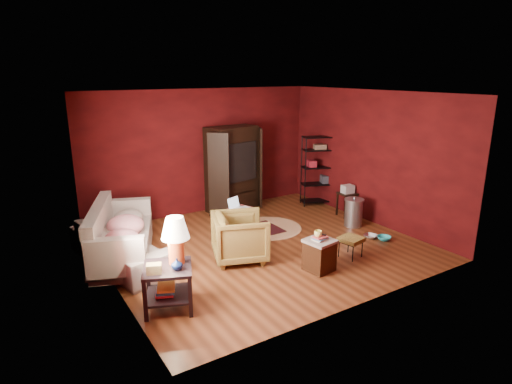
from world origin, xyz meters
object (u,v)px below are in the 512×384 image
hamper (319,254)px  armchair (240,235)px  tv_armoire (233,168)px  wire_shelving (319,167)px  sofa (122,238)px  laptop_desk (238,211)px  side_table (172,254)px

hamper → armchair: bearing=130.0°
hamper → tv_armoire: (0.35, 3.53, 0.75)m
tv_armoire → wire_shelving: tv_armoire is taller
sofa → tv_armoire: size_ratio=1.16×
laptop_desk → armchair: bearing=-138.7°
side_table → hamper: side_table is taller
hamper → tv_armoire: bearing=84.3°
sofa → armchair: 2.00m
side_table → tv_armoire: tv_armoire is taller
sofa → laptop_desk: (2.40, 0.23, -0.01)m
wire_shelving → laptop_desk: bearing=-145.3°
sofa → wire_shelving: bearing=-92.4°
side_table → wire_shelving: (4.79, 2.60, 0.15)m
sofa → hamper: 3.32m
sofa → laptop_desk: size_ratio=3.24×
sofa → wire_shelving: (5.01, 0.85, 0.48)m
armchair → laptop_desk: (0.63, 1.16, -0.02)m
side_table → tv_armoire: size_ratio=0.65×
laptop_desk → tv_armoire: tv_armoire is taller
hamper → wire_shelving: size_ratio=0.36×
armchair → tv_armoire: (1.24, 2.47, 0.57)m
sofa → side_table: side_table is taller
sofa → hamper: size_ratio=3.74×
sofa → hamper: sofa is taller
hamper → wire_shelving: (2.36, 2.83, 0.65)m
sofa → tv_armoire: tv_armoire is taller
tv_armoire → sofa: bearing=-164.8°
hamper → laptop_desk: size_ratio=0.87×
hamper → wire_shelving: wire_shelving is taller
sofa → armchair: size_ratio=2.53×
side_table → tv_armoire: (2.78, 3.30, 0.26)m
tv_armoire → wire_shelving: (2.01, -0.70, -0.10)m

